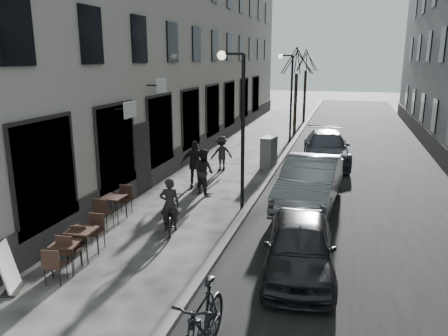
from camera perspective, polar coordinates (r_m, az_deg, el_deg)
The scene contains 21 objects.
ground at distance 9.39m, azimuth -6.62°, elevation -17.25°, with size 120.00×120.00×0.00m, color #322F2D.
road at distance 23.88m, azimuth 17.12°, elevation 1.79°, with size 7.30×60.00×0.00m, color black.
kerb at distance 24.04m, azimuth 8.41°, elevation 2.50°, with size 0.25×60.00×0.12m, color slate.
streetlamp_near at distance 13.88m, azimuth 1.81°, elevation 7.08°, with size 0.90×0.28×5.09m.
streetlamp_far at distance 25.64m, azimuth 8.43°, elevation 10.22°, with size 0.90×0.28×5.09m.
tree_near at distance 28.55m, azimuth 9.51°, elevation 13.60°, with size 2.40×2.40×5.70m.
tree_far at distance 34.52m, azimuth 10.69°, elevation 13.63°, with size 2.40×2.40×5.70m.
bistro_set_a at distance 10.99m, azimuth -19.91°, elevation -10.53°, with size 0.68×1.50×0.86m.
bistro_set_b at distance 11.50m, azimuth -18.00°, elevation -9.06°, with size 0.67×1.59×0.93m.
bistro_set_c at distance 13.82m, azimuth -14.17°, elevation -4.82°, with size 0.65×1.58×0.93m.
sign_board at distance 10.66m, azimuth -26.31°, elevation -12.04°, with size 0.55×0.69×1.07m.
utility_cabinet at distance 19.98m, azimuth 5.86°, elevation 2.07°, with size 0.51×0.93×1.40m, color slate.
bicycle at distance 12.82m, azimuth -7.06°, elevation -6.00°, with size 0.63×1.82×0.96m, color black.
cyclist_rider at distance 12.71m, azimuth -7.10°, elevation -4.72°, with size 0.57×0.37×1.56m, color black.
pedestrian_near at distance 15.99m, azimuth -2.66°, elevation -0.44°, with size 0.82×0.64×1.68m, color black.
pedestrian_mid at distance 19.33m, azimuth -0.33°, elevation 1.95°, with size 1.00×0.57×1.55m, color #262422.
pedestrian_far at distance 16.83m, azimuth -3.86°, elevation 0.53°, with size 1.07×0.44×1.82m, color black.
car_near at distance 10.38m, azimuth 9.84°, elevation -9.95°, with size 1.58×3.93×1.34m, color black.
car_mid at distance 14.99m, azimuth 11.16°, elevation -1.82°, with size 1.72×4.94×1.63m, color gray.
car_far at distance 21.18m, azimuth 13.18°, elevation 2.58°, with size 2.09×5.14×1.49m, color #3C3E47.
moped at distance 7.50m, azimuth -2.84°, elevation -19.98°, with size 0.63×2.24×1.34m, color black.
Camera 1 is at (3.16, -7.37, 4.89)m, focal length 35.00 mm.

